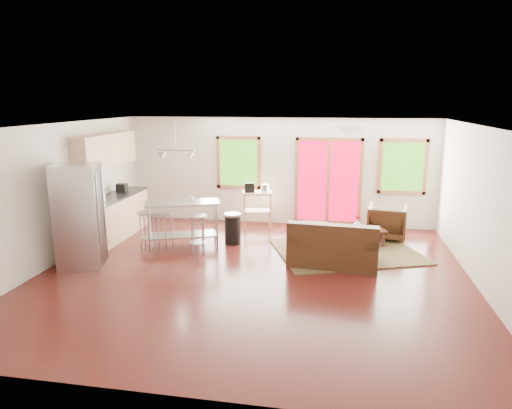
% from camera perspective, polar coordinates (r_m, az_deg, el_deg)
% --- Properties ---
extents(floor, '(7.50, 7.00, 0.02)m').
position_cam_1_polar(floor, '(8.19, -0.37, -8.75)').
color(floor, '#350F0C').
rests_on(floor, ground).
extents(ceiling, '(7.50, 7.00, 0.02)m').
position_cam_1_polar(ceiling, '(7.62, -0.40, 9.88)').
color(ceiling, silver).
rests_on(ceiling, ground).
extents(back_wall, '(7.50, 0.02, 2.60)m').
position_cam_1_polar(back_wall, '(11.21, 2.89, 4.15)').
color(back_wall, silver).
rests_on(back_wall, ground).
extents(left_wall, '(0.02, 7.00, 2.60)m').
position_cam_1_polar(left_wall, '(9.24, -23.97, 1.11)').
color(left_wall, silver).
rests_on(left_wall, ground).
extents(right_wall, '(0.02, 7.00, 2.60)m').
position_cam_1_polar(right_wall, '(8.03, 27.02, -0.84)').
color(right_wall, silver).
rests_on(right_wall, ground).
extents(front_wall, '(7.50, 0.02, 2.60)m').
position_cam_1_polar(front_wall, '(4.55, -8.58, -9.50)').
color(front_wall, silver).
rests_on(front_wall, ground).
extents(window_left, '(1.10, 0.05, 1.30)m').
position_cam_1_polar(window_left, '(11.30, -2.19, 5.25)').
color(window_left, '#265B10').
rests_on(window_left, back_wall).
extents(french_doors, '(1.60, 0.05, 2.10)m').
position_cam_1_polar(french_doors, '(11.11, 9.00, 2.88)').
color(french_doors, '#BB052A').
rests_on(french_doors, back_wall).
extents(window_right, '(1.10, 0.05, 1.30)m').
position_cam_1_polar(window_right, '(11.15, 17.87, 4.53)').
color(window_right, '#265B10').
rests_on(window_right, back_wall).
extents(rug, '(3.33, 2.96, 0.03)m').
position_cam_1_polar(rug, '(9.49, 11.21, -5.74)').
color(rug, '#385231').
rests_on(rug, floor).
extents(loveseat, '(1.69, 1.04, 0.87)m').
position_cam_1_polar(loveseat, '(8.63, 9.63, -5.30)').
color(loveseat, black).
rests_on(loveseat, floor).
extents(coffee_table, '(1.05, 0.80, 0.37)m').
position_cam_1_polar(coffee_table, '(9.87, 13.09, -3.24)').
color(coffee_table, '#351812').
rests_on(coffee_table, floor).
extents(armchair, '(0.91, 0.87, 0.84)m').
position_cam_1_polar(armchair, '(10.50, 16.04, -1.89)').
color(armchair, black).
rests_on(armchair, floor).
extents(ottoman, '(0.61, 0.61, 0.36)m').
position_cam_1_polar(ottoman, '(10.08, 7.23, -3.47)').
color(ottoman, black).
rests_on(ottoman, floor).
extents(vase, '(0.23, 0.23, 0.31)m').
position_cam_1_polar(vase, '(9.70, 12.57, -2.32)').
color(vase, silver).
rests_on(vase, coffee_table).
extents(book, '(0.22, 0.05, 0.29)m').
position_cam_1_polar(book, '(9.76, 13.29, -2.06)').
color(book, maroon).
rests_on(book, coffee_table).
extents(cabinets, '(0.64, 2.24, 2.30)m').
position_cam_1_polar(cabinets, '(10.60, -17.49, 1.00)').
color(cabinets, tan).
rests_on(cabinets, floor).
extents(refrigerator, '(0.94, 0.93, 1.91)m').
position_cam_1_polar(refrigerator, '(8.92, -21.14, -1.32)').
color(refrigerator, '#B7BABC').
rests_on(refrigerator, floor).
extents(island, '(1.63, 1.10, 0.96)m').
position_cam_1_polar(island, '(9.60, -9.14, -1.42)').
color(island, '#B7BABC').
rests_on(island, floor).
extents(cup, '(0.15, 0.13, 0.13)m').
position_cam_1_polar(cup, '(9.63, -8.12, 0.83)').
color(cup, silver).
rests_on(cup, island).
extents(bar_stool_a, '(0.38, 0.38, 0.78)m').
position_cam_1_polar(bar_stool_a, '(9.61, -13.48, -2.09)').
color(bar_stool_a, '#B7BABC').
rests_on(bar_stool_a, floor).
extents(bar_stool_b, '(0.48, 0.48, 0.77)m').
position_cam_1_polar(bar_stool_b, '(9.55, -11.29, -2.11)').
color(bar_stool_b, '#B7BABC').
rests_on(bar_stool_b, floor).
extents(bar_stool_c, '(0.43, 0.43, 0.80)m').
position_cam_1_polar(bar_stool_c, '(9.10, -7.30, -2.60)').
color(bar_stool_c, '#B7BABC').
rests_on(bar_stool_c, floor).
extents(trash_can, '(0.46, 0.46, 0.66)m').
position_cam_1_polar(trash_can, '(9.77, -2.92, -2.99)').
color(trash_can, black).
rests_on(trash_can, floor).
extents(kitchen_cart, '(0.79, 0.59, 1.10)m').
position_cam_1_polar(kitchen_cart, '(10.88, 0.04, 0.95)').
color(kitchen_cart, tan).
rests_on(kitchen_cart, floor).
extents(ceiling_flush, '(0.35, 0.35, 0.12)m').
position_cam_1_polar(ceiling_flush, '(8.10, 11.75, 9.23)').
color(ceiling_flush, white).
rests_on(ceiling_flush, ceiling).
extents(pendant_light, '(0.80, 0.18, 0.79)m').
position_cam_1_polar(pendant_light, '(9.63, -9.98, 6.09)').
color(pendant_light, gray).
rests_on(pendant_light, ceiling).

